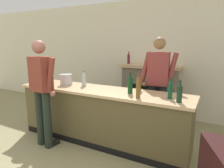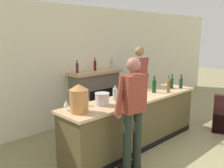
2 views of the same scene
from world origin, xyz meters
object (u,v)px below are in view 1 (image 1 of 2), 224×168
at_px(person_customer, 42,90).
at_px(copper_dispenser, 44,72).
at_px(fireplace_stone, 149,91).
at_px(ice_bucket_steel, 66,80).
at_px(wine_bottle_port_short, 138,88).
at_px(person_bartender, 158,84).
at_px(wine_glass_back_row, 49,76).
at_px(wine_glass_front_left, 63,77).
at_px(wine_bottle_cabernet_heavy, 180,93).
at_px(wine_bottle_rose_blush, 170,90).
at_px(wine_bottle_riesling_slim, 84,79).
at_px(wine_bottle_merlot_tall, 130,84).
at_px(wine_bottle_chardonnay_pale, 139,82).

distance_m(person_customer, copper_dispenser, 0.81).
distance_m(fireplace_stone, ice_bucket_steel, 1.98).
bearing_deg(copper_dispenser, wine_bottle_port_short, -5.41).
relative_size(person_bartender, ice_bucket_steel, 7.53).
relative_size(ice_bucket_steel, wine_glass_back_row, 1.50).
distance_m(copper_dispenser, wine_glass_front_left, 0.38).
xyz_separation_m(wine_bottle_cabernet_heavy, wine_glass_front_left, (-2.33, 0.34, -0.02)).
distance_m(wine_bottle_port_short, wine_bottle_cabernet_heavy, 0.57).
relative_size(copper_dispenser, wine_bottle_cabernet_heavy, 1.44).
bearing_deg(wine_glass_back_row, wine_bottle_port_short, -10.90).
xyz_separation_m(copper_dispenser, wine_bottle_port_short, (2.07, -0.20, -0.07)).
xyz_separation_m(person_bartender, wine_bottle_rose_blush, (0.35, -0.63, 0.06)).
height_order(person_bartender, wine_bottle_riesling_slim, person_bartender).
distance_m(person_bartender, wine_bottle_cabernet_heavy, 0.91).
distance_m(fireplace_stone, wine_glass_back_row, 2.28).
height_order(wine_bottle_rose_blush, wine_bottle_merlot_tall, wine_bottle_merlot_tall).
height_order(wine_bottle_riesling_slim, wine_glass_back_row, wine_bottle_riesling_slim).
xyz_separation_m(wine_bottle_port_short, wine_bottle_cabernet_heavy, (0.56, 0.05, -0.01)).
height_order(copper_dispenser, wine_glass_back_row, copper_dispenser).
bearing_deg(wine_glass_front_left, wine_bottle_riesling_slim, -7.09).
bearing_deg(wine_bottle_port_short, ice_bucket_steel, 170.72).
relative_size(person_customer, wine_glass_front_left, 11.17).
bearing_deg(copper_dispenser, fireplace_stone, 43.70).
bearing_deg(wine_glass_back_row, copper_dispenser, -69.21).
distance_m(wine_bottle_rose_blush, wine_bottle_cabernet_heavy, 0.20).
height_order(ice_bucket_steel, wine_bottle_merlot_tall, wine_bottle_merlot_tall).
bearing_deg(wine_bottle_rose_blush, wine_bottle_cabernet_heavy, -41.15).
xyz_separation_m(wine_bottle_cabernet_heavy, wine_bottle_merlot_tall, (-0.77, 0.15, 0.02)).
bearing_deg(wine_bottle_chardonnay_pale, ice_bucket_steel, -171.11).
xyz_separation_m(person_bartender, wine_bottle_chardonnay_pale, (-0.23, -0.34, 0.06)).
distance_m(fireplace_stone, wine_bottle_merlot_tall, 1.68).
relative_size(person_customer, copper_dispenser, 4.12).
height_order(fireplace_stone, ice_bucket_steel, fireplace_stone).
bearing_deg(wine_glass_back_row, wine_bottle_cabernet_heavy, -7.58).
xyz_separation_m(fireplace_stone, wine_glass_back_row, (-1.76, -1.39, 0.42)).
distance_m(fireplace_stone, wine_bottle_riesling_slim, 1.74).
bearing_deg(person_bartender, wine_glass_back_row, -169.76).
xyz_separation_m(person_bartender, wine_glass_front_left, (-1.83, -0.42, 0.04)).
height_order(copper_dispenser, wine_bottle_port_short, copper_dispenser).
xyz_separation_m(wine_bottle_riesling_slim, wine_bottle_port_short, (1.19, -0.32, 0.02)).
bearing_deg(wine_bottle_cabernet_heavy, wine_bottle_rose_blush, 138.85).
bearing_deg(person_customer, copper_dispenser, 133.55).
relative_size(copper_dispenser, wine_bottle_merlot_tall, 1.28).
xyz_separation_m(copper_dispenser, wine_bottle_riesling_slim, (0.88, 0.12, -0.09)).
bearing_deg(copper_dispenser, wine_bottle_merlot_tall, 0.08).
bearing_deg(ice_bucket_steel, wine_bottle_rose_blush, -2.05).
distance_m(person_customer, wine_bottle_chardonnay_pale, 1.60).
distance_m(person_bartender, copper_dispenser, 2.23).
distance_m(fireplace_stone, wine_bottle_chardonnay_pale, 1.42).
bearing_deg(wine_glass_front_left, wine_bottle_port_short, -12.54).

